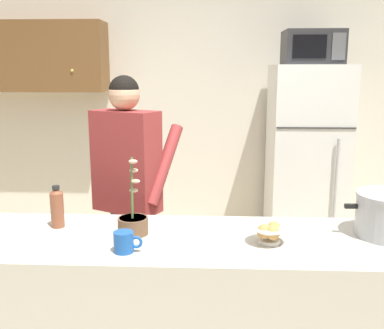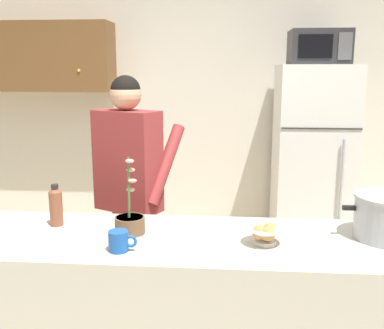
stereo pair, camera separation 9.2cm
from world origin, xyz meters
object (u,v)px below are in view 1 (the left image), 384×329
refrigerator (306,167)px  bottle_near_edge (57,207)px  person_near_pot (127,174)px  coffee_mug (124,242)px  bread_bowl (270,233)px  microwave (312,48)px  potted_orchid (133,222)px

refrigerator → bottle_near_edge: size_ratio=7.97×
person_near_pot → bottle_near_edge: size_ratio=7.63×
coffee_mug → bread_bowl: 0.68m
person_near_pot → bread_bowl: 1.14m
microwave → bread_bowl: size_ratio=2.55×
bread_bowl → potted_orchid: size_ratio=0.49×
microwave → bottle_near_edge: 2.51m
refrigerator → coffee_mug: size_ratio=13.49×
refrigerator → microwave: size_ratio=3.68×
person_near_pot → coffee_mug: size_ratio=12.92×
refrigerator → bottle_near_edge: (-1.62, -1.73, 0.14)m
coffee_mug → potted_orchid: 0.23m
person_near_pot → coffee_mug: person_near_pot is taller
refrigerator → coffee_mug: (-1.21, -2.04, 0.08)m
person_near_pot → bottle_near_edge: bearing=-112.4°
bread_bowl → potted_orchid: potted_orchid is taller
microwave → potted_orchid: bearing=-124.2°
refrigerator → person_near_pot: 1.78m
microwave → bottle_near_edge: size_ratio=2.16×
bread_bowl → potted_orchid: (-0.66, 0.10, 0.01)m
refrigerator → bread_bowl: (-0.55, -1.90, 0.09)m
bottle_near_edge → bread_bowl: bearing=-9.5°
coffee_mug → potted_orchid: (-0.00, 0.23, 0.01)m
microwave → bread_bowl: bearing=-106.3°
person_near_pot → bread_bowl: (0.82, -0.79, -0.09)m
bread_bowl → bottle_near_edge: 1.09m
coffee_mug → refrigerator: bearing=59.3°
microwave → coffee_mug: bearing=-121.0°
coffee_mug → potted_orchid: bearing=90.3°
microwave → coffee_mug: 2.53m
coffee_mug → bottle_near_edge: (-0.41, 0.31, 0.06)m
refrigerator → person_near_pot: refrigerator is taller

